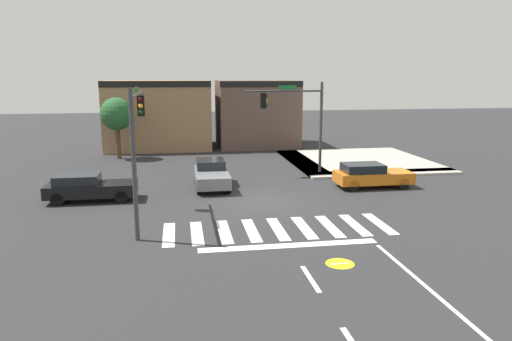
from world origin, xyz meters
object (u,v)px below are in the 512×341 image
object	(u,v)px
traffic_signal_southwest	(137,128)
car_black	(88,187)
traffic_signal_northeast	(295,112)
car_orange	(371,175)
car_gray	(211,174)
roadside_tree	(117,114)

from	to	relation	value
traffic_signal_southwest	car_black	size ratio (longest dim) A/B	1.34
traffic_signal_northeast	car_orange	size ratio (longest dim) A/B	1.37
car_gray	roadside_tree	size ratio (longest dim) A/B	0.90
car_gray	traffic_signal_northeast	bearing A→B (deg)	114.58
roadside_tree	car_gray	bearing A→B (deg)	-58.90
traffic_signal_southwest	car_gray	bearing A→B (deg)	-28.50
car_black	car_gray	xyz separation A→B (m)	(6.35, 2.11, 0.03)
roadside_tree	traffic_signal_southwest	bearing A→B (deg)	-80.36
car_black	roadside_tree	bearing A→B (deg)	89.83
traffic_signal_northeast	car_black	size ratio (longest dim) A/B	1.32
car_orange	roadside_tree	world-z (taller)	roadside_tree
car_orange	car_black	bearing A→B (deg)	-177.91
traffic_signal_southwest	roadside_tree	xyz separation A→B (m)	(-2.86, 16.83, -0.75)
roadside_tree	traffic_signal_northeast	bearing A→B (deg)	-34.10
car_orange	car_gray	distance (m)	9.03
traffic_signal_southwest	car_gray	xyz separation A→B (m)	(3.46, 6.36, -3.36)
car_orange	traffic_signal_northeast	bearing A→B (deg)	130.40
traffic_signal_northeast	car_gray	world-z (taller)	traffic_signal_northeast
car_gray	roadside_tree	world-z (taller)	roadside_tree
car_gray	car_black	bearing A→B (deg)	-71.64
traffic_signal_southwest	roadside_tree	distance (m)	17.09
traffic_signal_southwest	car_black	bearing A→B (deg)	34.20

